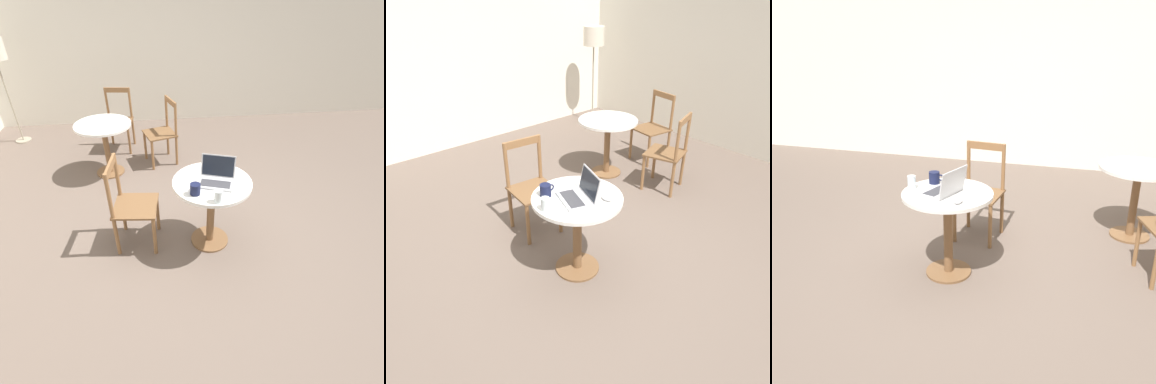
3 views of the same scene
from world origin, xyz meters
The scene contains 12 objects.
ground_plane centered at (0.00, 0.00, 0.00)m, with size 16.00×16.00×0.00m, color #66564C.
wall_back centered at (0.00, 3.23, 1.35)m, with size 9.40×0.06×2.70m.
cafe_table_near centered at (-0.19, -0.03, 0.55)m, with size 0.72×0.72×0.71m.
cafe_table_mid centered at (1.32, 1.10, 0.55)m, with size 0.72×0.72×0.71m.
chair_near_back centered at (-0.10, 0.72, 0.45)m, with size 0.45×0.45×0.91m.
chair_mid_right centered at (2.08, 0.99, 0.45)m, with size 0.46×0.46×0.91m.
chair_mid_front centered at (1.55, 0.34, 0.45)m, with size 0.51×0.51×0.91m.
floor_lamp centered at (2.54, 2.65, 1.34)m, with size 0.33×0.33×1.55m.
laptop centered at (-0.20, -0.07, 0.76)m, with size 0.34×0.37×0.22m.
mouse centered at (-0.05, -0.21, 0.73)m, with size 0.06×0.10×0.03m.
mug centered at (-0.36, 0.15, 0.76)m, with size 0.13×0.09×0.10m.
drinking_glass centered at (-0.49, -0.02, 0.77)m, with size 0.07×0.07×0.11m.
Camera 2 is at (-1.85, -1.90, 2.18)m, focal length 35.00 mm.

